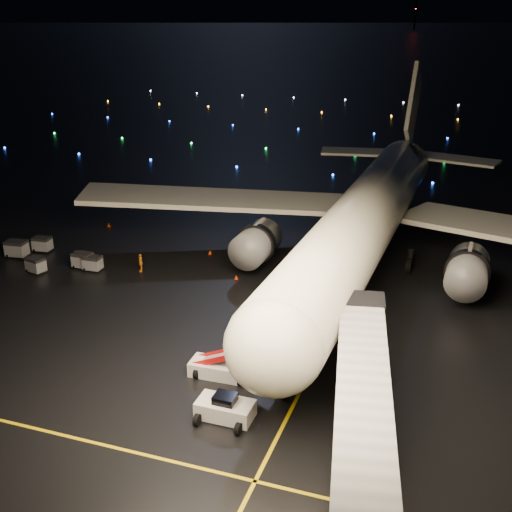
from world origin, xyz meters
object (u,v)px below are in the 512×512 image
(baggage_cart_1, at_px, (93,263))
(baggage_cart_4, at_px, (17,249))
(belt_loader, at_px, (222,355))
(baggage_cart_3, at_px, (42,244))
(airliner, at_px, (374,175))
(baggage_cart_0, at_px, (83,260))
(baggage_cart_2, at_px, (36,265))
(crew_c, at_px, (141,263))
(pushback_tug, at_px, (225,406))

(baggage_cart_1, height_order, baggage_cart_4, baggage_cart_4)
(belt_loader, height_order, baggage_cart_3, belt_loader)
(airliner, xyz_separation_m, baggage_cart_4, (-36.68, -12.08, -8.44))
(belt_loader, bearing_deg, baggage_cart_1, 142.59)
(baggage_cart_1, relative_size, baggage_cart_3, 0.94)
(baggage_cart_3, xyz_separation_m, baggage_cart_4, (-1.55, -2.40, 0.11))
(baggage_cart_0, distance_m, baggage_cart_4, 8.65)
(baggage_cart_2, height_order, baggage_cart_4, baggage_cart_4)
(belt_loader, height_order, baggage_cart_4, belt_loader)
(crew_c, distance_m, baggage_cart_2, 10.84)
(baggage_cart_1, bearing_deg, belt_loader, -37.93)
(pushback_tug, bearing_deg, baggage_cart_2, 149.03)
(crew_c, bearing_deg, baggage_cart_1, -99.60)
(belt_loader, relative_size, baggage_cart_2, 3.78)
(pushback_tug, height_order, baggage_cart_4, baggage_cart_4)
(belt_loader, relative_size, baggage_cart_4, 3.25)
(airliner, xyz_separation_m, pushback_tug, (-4.10, -32.11, -8.47))
(airliner, height_order, baggage_cart_4, airliner)
(belt_loader, relative_size, baggage_cart_0, 3.62)
(baggage_cart_1, relative_size, baggage_cart_4, 0.83)
(crew_c, distance_m, baggage_cart_1, 5.08)
(pushback_tug, xyz_separation_m, crew_c, (-17.71, 20.81, 0.07))
(baggage_cart_4, bearing_deg, belt_loader, -33.15)
(baggage_cart_1, bearing_deg, pushback_tug, -43.08)
(crew_c, bearing_deg, baggage_cart_4, -112.42)
(pushback_tug, distance_m, baggage_cart_2, 32.66)
(baggage_cart_1, distance_m, baggage_cart_2, 5.79)
(pushback_tug, height_order, crew_c, crew_c)
(airliner, bearing_deg, baggage_cart_4, -160.15)
(baggage_cart_1, bearing_deg, crew_c, 13.41)
(airliner, xyz_separation_m, baggage_cart_2, (-31.97, -15.07, -8.57))
(belt_loader, distance_m, baggage_cart_0, 26.37)
(airliner, height_order, belt_loader, airliner)
(crew_c, height_order, baggage_cart_1, crew_c)
(baggage_cart_0, distance_m, baggage_cart_3, 7.61)
(baggage_cart_1, bearing_deg, baggage_cart_4, 174.11)
(baggage_cart_1, height_order, baggage_cart_3, baggage_cart_3)
(pushback_tug, xyz_separation_m, belt_loader, (-2.15, 4.82, 0.82))
(airliner, relative_size, pushback_tug, 17.39)
(airliner, relative_size, belt_loader, 9.27)
(baggage_cart_0, height_order, baggage_cart_4, baggage_cart_4)
(crew_c, relative_size, baggage_cart_3, 1.01)
(baggage_cart_2, bearing_deg, baggage_cart_3, 134.48)
(belt_loader, bearing_deg, pushback_tug, -67.86)
(pushback_tug, xyz_separation_m, baggage_cart_1, (-22.59, 19.42, -0.13))
(belt_loader, bearing_deg, baggage_cart_0, 143.88)
(baggage_cart_0, relative_size, baggage_cart_1, 1.09)
(belt_loader, height_order, crew_c, belt_loader)
(pushback_tug, distance_m, belt_loader, 5.35)
(baggage_cart_3, bearing_deg, belt_loader, -36.49)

